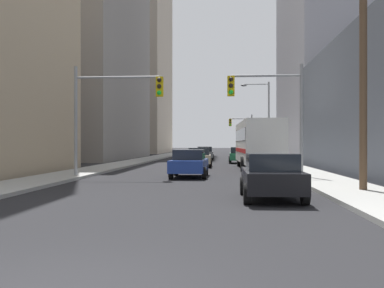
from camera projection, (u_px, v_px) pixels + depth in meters
sidewalk_left at (152, 158)px, 55.91m from camera, size 2.80×160.00×0.15m
sidewalk_right at (263, 158)px, 54.98m from camera, size 2.80×160.00×0.15m
city_bus at (257, 143)px, 32.92m from camera, size 2.81×11.56×3.40m
sedan_black at (271, 176)px, 14.98m from camera, size 1.95×4.20×1.52m
sedan_blue at (189, 163)px, 24.86m from camera, size 1.96×4.27×1.52m
sedan_beige at (199, 157)px, 35.88m from camera, size 1.95×4.25×1.52m
sedan_grey at (205, 153)px, 51.23m from camera, size 1.95×4.25×1.52m
sedan_green at (239, 155)px, 43.00m from camera, size 1.95×4.22×1.52m
traffic_signal_near_left at (114, 102)px, 24.32m from camera, size 4.83×0.44×6.00m
traffic_signal_near_right at (269, 101)px, 23.76m from camera, size 3.94×0.44×6.00m
traffic_signal_far_right at (242, 128)px, 64.43m from camera, size 3.33×0.44×6.00m
utility_pole_right at (363, 62)px, 16.75m from camera, size 2.20×0.28×9.15m
street_lamp_right at (264, 114)px, 41.54m from camera, size 2.64×0.32×7.50m
building_left_mid_office at (64, 22)px, 57.42m from camera, size 17.36×27.55×34.42m
building_right_mid_block at (361, 34)px, 52.98m from camera, size 17.05×22.40×29.18m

